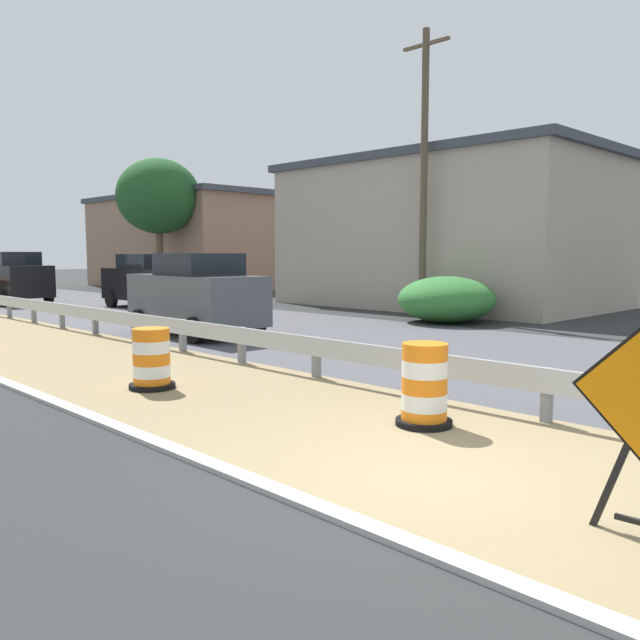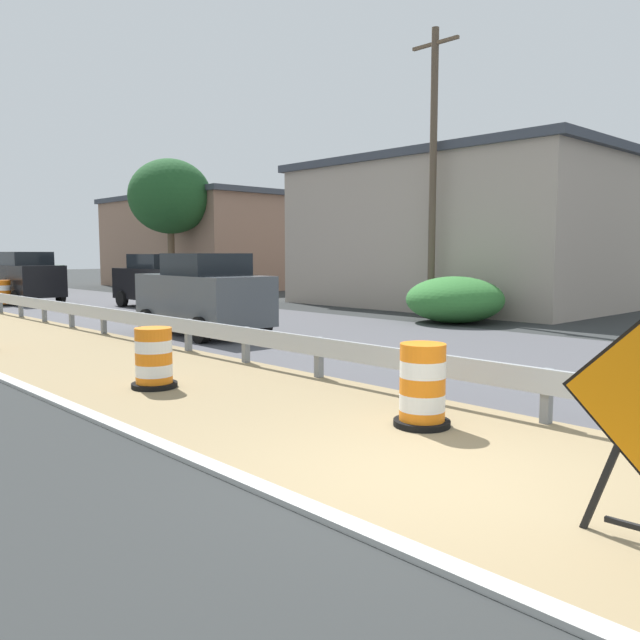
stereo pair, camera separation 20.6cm
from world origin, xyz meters
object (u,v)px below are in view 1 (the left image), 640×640
car_lead_far_lane (197,295)px  utility_pole_near (424,170)px  car_trailing_near_lane (18,273)px  traffic_barrel_close (152,362)px  car_mid_far_lane (152,281)px  car_trailing_far_lane (12,278)px  traffic_barrel_nearest (424,389)px

car_lead_far_lane → utility_pole_near: utility_pole_near is taller
car_trailing_near_lane → utility_pole_near: bearing=10.1°
traffic_barrel_close → car_mid_far_lane: (7.83, 13.46, 0.62)m
utility_pole_near → car_trailing_far_lane: bearing=116.9°
car_trailing_near_lane → car_lead_far_lane: size_ratio=1.02×
traffic_barrel_nearest → car_trailing_near_lane: (6.67, 32.11, 0.56)m
traffic_barrel_nearest → traffic_barrel_close: 4.54m
traffic_barrel_close → car_trailing_near_lane: size_ratio=0.23×
car_trailing_near_lane → car_lead_far_lane: car_lead_far_lane is taller
traffic_barrel_close → car_trailing_near_lane: car_trailing_near_lane is taller
traffic_barrel_nearest → car_trailing_near_lane: size_ratio=0.24×
traffic_barrel_close → car_lead_far_lane: bearing=50.0°
traffic_barrel_nearest → traffic_barrel_close: traffic_barrel_nearest is taller
car_lead_far_lane → utility_pole_near: size_ratio=0.44×
car_mid_far_lane → traffic_barrel_nearest: bearing=-22.5°
traffic_barrel_close → car_lead_far_lane: size_ratio=0.23×
car_trailing_far_lane → utility_pole_near: utility_pole_near is taller
car_lead_far_lane → car_mid_far_lane: (3.54, 8.35, -0.01)m
car_lead_far_lane → car_trailing_far_lane: 14.59m
car_lead_far_lane → car_trailing_far_lane: bearing=-0.2°
car_trailing_near_lane → car_trailing_far_lane: bearing=-22.5°
car_lead_far_lane → traffic_barrel_close: bearing=141.9°
car_trailing_near_lane → car_lead_far_lane: bearing=-10.5°
car_lead_far_lane → car_trailing_near_lane: bearing=-7.2°
traffic_barrel_close → car_lead_far_lane: (4.29, 5.11, 0.63)m
car_trailing_near_lane → car_mid_far_lane: (-0.09, -14.29, 0.03)m
car_trailing_near_lane → car_trailing_far_lane: (-3.11, -8.07, 0.07)m
traffic_barrel_nearest → utility_pole_near: (11.47, 8.48, 4.42)m
car_mid_far_lane → car_trailing_far_lane: size_ratio=0.95×
car_lead_far_lane → car_trailing_far_lane: (0.53, 14.58, 0.03)m
traffic_barrel_nearest → car_mid_far_lane: (6.58, 17.82, 0.58)m
car_trailing_far_lane → car_lead_far_lane: bearing=178.2°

